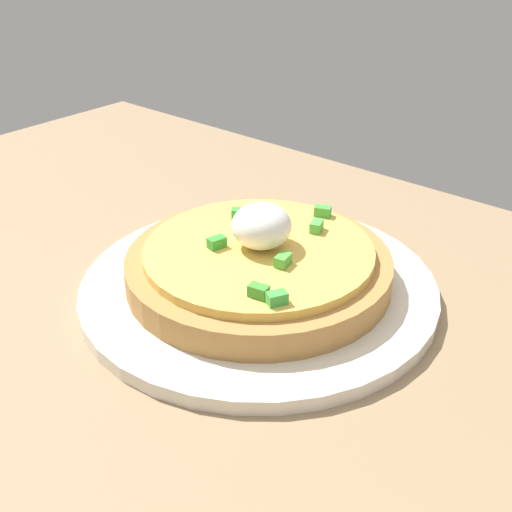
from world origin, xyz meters
TOP-DOWN VIEW (x-y plane):
  - dining_table at (0.00, 0.00)cm, footprint 95.65×64.76cm
  - plate at (0.25, -6.05)cm, footprint 26.54×26.54cm
  - pizza at (0.23, -6.07)cm, footprint 19.59×19.59cm

SIDE VIEW (x-z plane):
  - dining_table at x=0.00cm, z-range 0.00..2.09cm
  - plate at x=0.25cm, z-range 2.09..3.15cm
  - pizza at x=0.23cm, z-range 1.64..7.72cm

